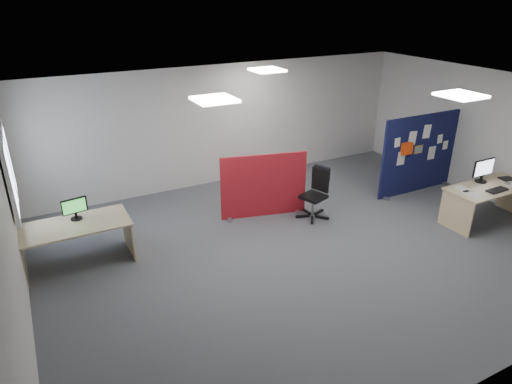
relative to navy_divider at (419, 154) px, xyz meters
name	(u,v)px	position (x,y,z in m)	size (l,w,h in m)	color
floor	(309,246)	(-3.47, -0.93, -0.88)	(9.00, 9.00, 0.00)	#54565C
ceiling	(317,94)	(-3.47, -0.93, 1.82)	(9.00, 7.00, 0.02)	white
wall_back	(226,124)	(-3.47, 2.57, 0.47)	(9.00, 0.02, 2.70)	silver
wall_front	(503,287)	(-3.47, -4.43, 0.47)	(9.00, 0.02, 2.70)	silver
wall_left	(11,238)	(-7.97, -0.93, 0.47)	(0.02, 7.00, 2.70)	silver
wall_right	(493,138)	(1.03, -0.93, 0.47)	(0.02, 7.00, 2.70)	silver
window	(9,170)	(-7.90, 1.07, 0.67)	(0.06, 1.70, 1.30)	white
ceiling_lights	(311,86)	(-3.13, -0.27, 1.79)	(4.10, 4.10, 0.04)	white
navy_divider	(419,154)	(0.00, 0.00, 0.00)	(2.12, 0.30, 1.75)	#0E1636
main_desk	(486,194)	(0.11, -1.67, -0.32)	(1.75, 0.78, 0.73)	#D6BC89
monitor_main	(483,170)	(0.15, -1.47, 0.11)	(0.53, 0.22, 0.46)	black
keyboard	(497,190)	(0.05, -1.91, -0.13)	(0.45, 0.18, 0.03)	black
mouse	(507,183)	(0.50, -1.79, -0.13)	(0.10, 0.06, 0.03)	gray
paper_tray	(507,179)	(0.73, -1.62, -0.14)	(0.28, 0.22, 0.01)	black
red_divider	(264,186)	(-3.61, 0.50, -0.24)	(1.68, 0.46, 1.29)	maroon
second_desk	(75,233)	(-7.15, 0.40, -0.32)	(1.71, 0.85, 0.73)	#D6BC89
monitor_second	(75,208)	(-7.08, 0.53, 0.06)	(0.40, 0.18, 0.37)	black
office_chair	(317,189)	(-2.69, 0.00, -0.31)	(0.67, 0.64, 1.00)	black
desk_papers	(483,189)	(-0.13, -1.74, -0.14)	(1.33, 0.66, 0.00)	white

